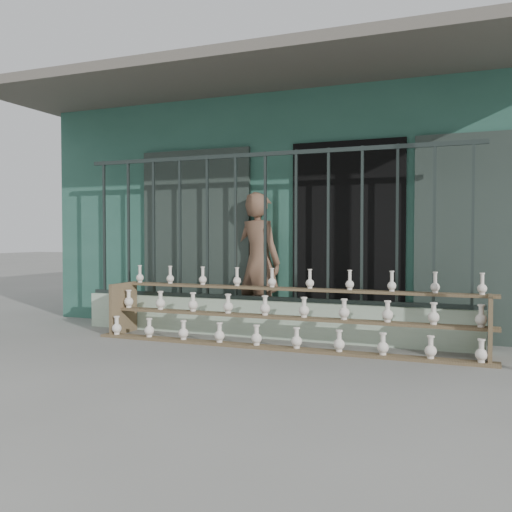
% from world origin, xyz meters
% --- Properties ---
extents(ground, '(60.00, 60.00, 0.00)m').
position_xyz_m(ground, '(0.00, 0.00, 0.00)').
color(ground, slate).
extents(workshop_building, '(7.40, 6.60, 3.21)m').
position_xyz_m(workshop_building, '(0.00, 4.23, 1.62)').
color(workshop_building, '#295749').
rests_on(workshop_building, ground).
extents(parapet_wall, '(5.00, 0.20, 0.45)m').
position_xyz_m(parapet_wall, '(0.00, 1.30, 0.23)').
color(parapet_wall, '#B3CCAF').
rests_on(parapet_wall, ground).
extents(security_fence, '(5.00, 0.04, 1.80)m').
position_xyz_m(security_fence, '(-0.00, 1.30, 1.35)').
color(security_fence, '#283330').
rests_on(security_fence, parapet_wall).
extents(shelf_rack, '(4.50, 0.68, 0.85)m').
position_xyz_m(shelf_rack, '(0.38, 0.89, 0.36)').
color(shelf_rack, brown).
rests_on(shelf_rack, ground).
extents(elderly_woman, '(0.76, 0.63, 1.79)m').
position_xyz_m(elderly_woman, '(-0.24, 1.68, 0.90)').
color(elderly_woman, brown).
rests_on(elderly_woman, ground).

